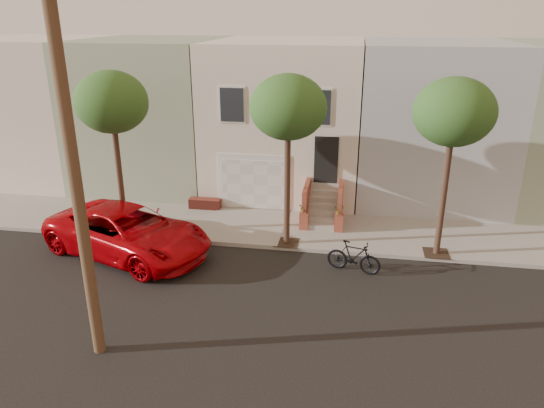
# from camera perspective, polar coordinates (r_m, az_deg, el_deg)

# --- Properties ---
(ground) EXTENTS (90.00, 90.00, 0.00)m
(ground) POSITION_cam_1_polar(r_m,az_deg,el_deg) (16.16, -3.86, -10.42)
(ground) COLOR black
(ground) RESTS_ON ground
(sidewalk) EXTENTS (40.00, 3.70, 0.15)m
(sidewalk) POSITION_cam_1_polar(r_m,az_deg,el_deg) (20.79, -0.53, -2.69)
(sidewalk) COLOR gray
(sidewalk) RESTS_ON ground
(house_row) EXTENTS (33.10, 11.70, 7.00)m
(house_row) POSITION_cam_1_polar(r_m,az_deg,el_deg) (25.28, 1.76, 10.04)
(house_row) COLOR beige
(house_row) RESTS_ON sidewalk
(tree_left) EXTENTS (2.70, 2.57, 6.30)m
(tree_left) POSITION_cam_1_polar(r_m,az_deg,el_deg) (19.68, -17.63, 10.77)
(tree_left) COLOR #2D2116
(tree_left) RESTS_ON sidewalk
(tree_mid) EXTENTS (2.70, 2.57, 6.30)m
(tree_mid) POSITION_cam_1_polar(r_m,az_deg,el_deg) (17.75, 1.83, 10.71)
(tree_mid) COLOR #2D2116
(tree_mid) RESTS_ON sidewalk
(tree_right) EXTENTS (2.70, 2.57, 6.30)m
(tree_right) POSITION_cam_1_polar(r_m,az_deg,el_deg) (17.89, 19.82, 9.59)
(tree_right) COLOR #2D2116
(tree_right) RESTS_ON sidewalk
(pickup_truck) EXTENTS (7.00, 4.93, 1.77)m
(pickup_truck) POSITION_cam_1_polar(r_m,az_deg,el_deg) (19.15, -15.94, -3.03)
(pickup_truck) COLOR #B9030A
(pickup_truck) RESTS_ON ground
(motorcycle) EXTENTS (1.94, 0.98, 1.12)m
(motorcycle) POSITION_cam_1_polar(r_m,az_deg,el_deg) (17.55, 9.19, -5.89)
(motorcycle) COLOR black
(motorcycle) RESTS_ON ground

